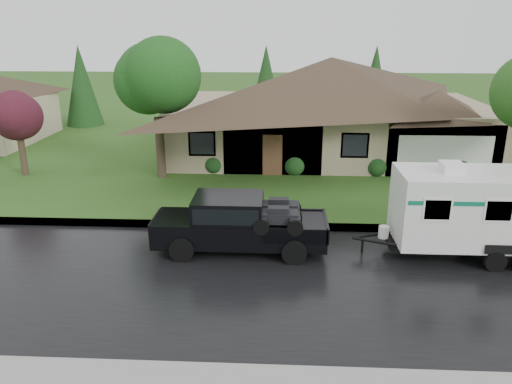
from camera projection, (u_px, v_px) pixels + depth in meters
The scene contains 10 objects.
ground at pixel (303, 254), 17.20m from camera, with size 140.00×140.00×0.00m, color #2D541A.
road at pixel (305, 282), 15.31m from camera, with size 140.00×8.00×0.01m, color black.
curb at pixel (301, 227), 19.31m from camera, with size 140.00×0.50×0.15m, color gray.
lawn at pixel (294, 149), 31.38m from camera, with size 140.00×26.00×0.15m, color #2D541A.
house_main at pixel (335, 96), 29.06m from camera, with size 19.44×10.80×6.90m.
tree_left_green at pixel (156, 81), 23.91m from camera, with size 4.19×4.19×6.94m.
tree_red at pixel (17, 118), 24.83m from camera, with size 2.57×2.57×4.25m.
shrub_row at pixel (335, 165), 25.71m from camera, with size 13.60×1.00×1.00m.
pickup_truck at pixel (237, 222), 17.17m from camera, with size 5.89×2.24×1.96m.
travel_trailer at pixel (501, 208), 16.53m from camera, with size 7.26×2.55×3.26m.
Camera 1 is at (-0.81, -15.70, 7.48)m, focal length 35.00 mm.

